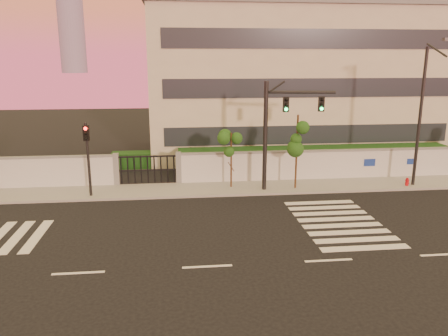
{
  "coord_description": "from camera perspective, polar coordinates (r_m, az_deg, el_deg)",
  "views": [
    {
      "loc": [
        -1.08,
        -15.91,
        8.01
      ],
      "look_at": [
        1.34,
        6.0,
        2.54
      ],
      "focal_mm": 35.0,
      "sensor_mm": 36.0,
      "label": 1
    }
  ],
  "objects": [
    {
      "name": "road_markings",
      "position": [
        21.23,
        -7.25,
        -8.32
      ],
      "size": [
        57.0,
        7.62,
        0.02
      ],
      "color": "silver",
      "rests_on": "ground"
    },
    {
      "name": "perimeter_wall",
      "position": [
        28.78,
        -3.75,
        -0.05
      ],
      "size": [
        60.0,
        0.36,
        2.2
      ],
      "color": "#BABDC2",
      "rests_on": "ground"
    },
    {
      "name": "sidewalk",
      "position": [
        27.59,
        -3.79,
        -2.81
      ],
      "size": [
        60.0,
        3.0,
        0.15
      ],
      "primitive_type": "cube",
      "color": "gray",
      "rests_on": "ground"
    },
    {
      "name": "traffic_signal_secondary",
      "position": [
        26.62,
        -17.39,
        2.15
      ],
      "size": [
        0.35,
        0.34,
        4.52
      ],
      "rotation": [
        0.0,
        0.0,
        -0.24
      ],
      "color": "black",
      "rests_on": "ground"
    },
    {
      "name": "ground",
      "position": [
        17.84,
        -2.2,
        -12.76
      ],
      "size": [
        120.0,
        120.0,
        0.0
      ],
      "primitive_type": "plane",
      "color": "black",
      "rests_on": "ground"
    },
    {
      "name": "hedge_row",
      "position": [
        31.56,
        -2.05,
        0.75
      ],
      "size": [
        41.0,
        4.25,
        1.8
      ],
      "color": "#0F3215",
      "rests_on": "ground"
    },
    {
      "name": "street_tree_d",
      "position": [
        27.27,
        0.99,
        2.65
      ],
      "size": [
        1.33,
        1.06,
        3.63
      ],
      "color": "#382314",
      "rests_on": "ground"
    },
    {
      "name": "fire_hydrant",
      "position": [
        30.44,
        22.79,
        -1.79
      ],
      "size": [
        0.26,
        0.25,
        0.67
      ],
      "rotation": [
        0.0,
        0.0,
        -0.21
      ],
      "color": "#B00B15",
      "rests_on": "ground"
    },
    {
      "name": "street_tree_e",
      "position": [
        27.26,
        9.58,
        4.23
      ],
      "size": [
        1.46,
        1.16,
        4.77
      ],
      "color": "#382314",
      "rests_on": "ground"
    },
    {
      "name": "institutional_building",
      "position": [
        39.26,
        8.75,
        11.06
      ],
      "size": [
        24.4,
        12.4,
        12.25
      ],
      "color": "#BEB3A0",
      "rests_on": "ground"
    },
    {
      "name": "streetlight_east",
      "position": [
        29.85,
        24.49,
        6.85
      ],
      "size": [
        0.55,
        2.21,
        9.2
      ],
      "color": "black",
      "rests_on": "ground"
    },
    {
      "name": "traffic_signal_main",
      "position": [
        26.75,
        7.26,
        5.83
      ],
      "size": [
        4.29,
        0.77,
        6.79
      ],
      "rotation": [
        0.0,
        0.0,
        -0.14
      ],
      "color": "black",
      "rests_on": "ground"
    }
  ]
}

